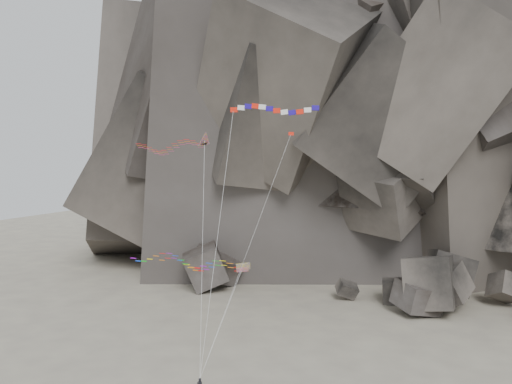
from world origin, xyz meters
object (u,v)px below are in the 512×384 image
(parafoil_kite, at_px, (181,261))
(pennant_kite, at_px, (269,193))
(delta_kite, at_px, (166,146))
(banner_kite, at_px, (273,111))

(parafoil_kite, distance_m, pennant_kite, 14.09)
(parafoil_kite, bearing_deg, pennant_kite, -35.58)
(delta_kite, relative_size, banner_kite, 0.90)
(banner_kite, bearing_deg, delta_kite, 153.36)
(pennant_kite, bearing_deg, banner_kite, 73.73)
(banner_kite, bearing_deg, parafoil_kite, 159.56)
(delta_kite, distance_m, pennant_kite, 15.61)
(delta_kite, relative_size, pennant_kite, 1.02)
(delta_kite, height_order, banner_kite, banner_kite)
(pennant_kite, bearing_deg, parafoil_kite, 146.59)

